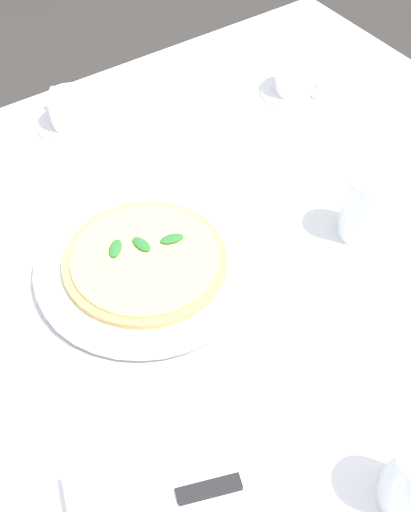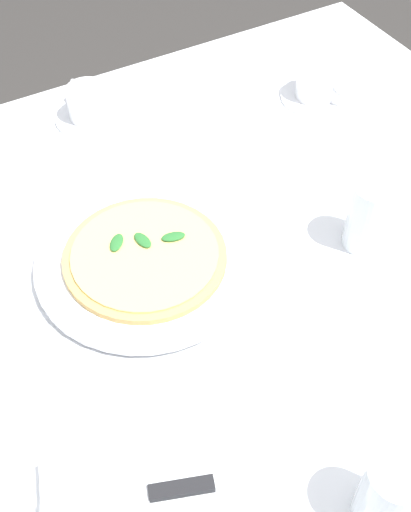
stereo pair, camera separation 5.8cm
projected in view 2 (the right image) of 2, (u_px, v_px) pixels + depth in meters
The scene contains 10 objects.
ground_plane at pixel (244, 472), 1.57m from camera, with size 8.00×8.00×0.00m, color #33302D.
dining_table at pixel (260, 313), 1.11m from camera, with size 1.17×1.17×0.74m.
pizza_plate at pixel (146, 262), 1.01m from camera, with size 0.33×0.33×0.02m.
pizza at pixel (145, 256), 1.00m from camera, with size 0.24×0.24×0.02m.
coffee_cup_center_back at pixel (88, 105), 1.24m from camera, with size 0.13×0.13×0.07m.
coffee_cup_left_edge at pixel (317, 84), 1.28m from camera, with size 0.13×0.13×0.07m.
water_glass_near_right at pixel (389, 497), 0.73m from camera, with size 0.07×0.07×0.11m.
water_glass_back_corner at pixel (369, 218), 1.01m from camera, with size 0.07×0.07×0.12m.
napkin_folded at pixel (141, 501), 0.77m from camera, with size 0.25×0.19×0.02m.
dinner_knife at pixel (137, 496), 0.76m from camera, with size 0.19×0.08×0.01m.
Camera 2 is at (0.41, 0.54, 1.51)m, focal length 47.45 mm.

